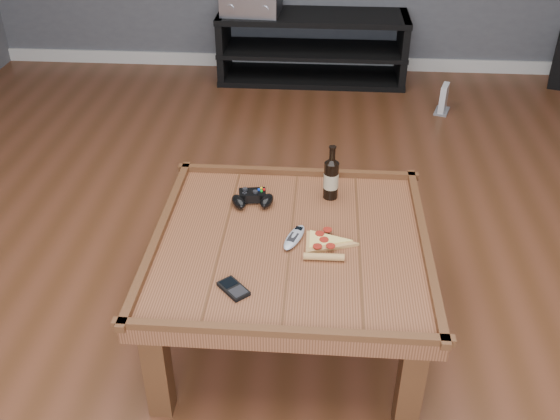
# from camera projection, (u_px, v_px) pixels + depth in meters

# --- Properties ---
(ground) EXTENTS (6.00, 6.00, 0.00)m
(ground) POSITION_uv_depth(u_px,v_px,m) (290.00, 330.00, 2.52)
(ground) COLOR #4D2A16
(ground) RESTS_ON ground
(baseboard) EXTENTS (5.00, 0.02, 0.10)m
(baseboard) POSITION_uv_depth(u_px,v_px,m) (312.00, 62.00, 4.99)
(baseboard) COLOR silver
(baseboard) RESTS_ON ground
(coffee_table) EXTENTS (1.03, 1.03, 0.48)m
(coffee_table) POSITION_uv_depth(u_px,v_px,m) (290.00, 253.00, 2.31)
(coffee_table) COLOR #512C17
(coffee_table) RESTS_ON ground
(media_console) EXTENTS (1.40, 0.45, 0.50)m
(media_console) POSITION_uv_depth(u_px,v_px,m) (312.00, 48.00, 4.68)
(media_console) COLOR black
(media_console) RESTS_ON ground
(beer_bottle) EXTENTS (0.06, 0.06, 0.23)m
(beer_bottle) POSITION_uv_depth(u_px,v_px,m) (331.00, 177.00, 2.48)
(beer_bottle) COLOR black
(beer_bottle) RESTS_ON coffee_table
(game_controller) EXTENTS (0.19, 0.14, 0.05)m
(game_controller) POSITION_uv_depth(u_px,v_px,m) (253.00, 199.00, 2.47)
(game_controller) COLOR black
(game_controller) RESTS_ON coffee_table
(pizza_slice) EXTENTS (0.16, 0.26, 0.03)m
(pizza_slice) POSITION_uv_depth(u_px,v_px,m) (324.00, 244.00, 2.24)
(pizza_slice) COLOR #B1814D
(pizza_slice) RESTS_ON coffee_table
(smartphone) EXTENTS (0.12, 0.12, 0.02)m
(smartphone) POSITION_uv_depth(u_px,v_px,m) (233.00, 289.00, 2.04)
(smartphone) COLOR black
(smartphone) RESTS_ON coffee_table
(remote_control) EXTENTS (0.10, 0.17, 0.02)m
(remote_control) POSITION_uv_depth(u_px,v_px,m) (294.00, 237.00, 2.27)
(remote_control) COLOR #9DA2AB
(remote_control) RESTS_ON coffee_table
(av_receiver) EXTENTS (0.43, 0.37, 0.14)m
(av_receiver) POSITION_uv_depth(u_px,v_px,m) (252.00, 3.00, 4.53)
(av_receiver) COLOR black
(av_receiver) RESTS_ON media_console
(game_console) EXTENTS (0.13, 0.18, 0.20)m
(game_console) POSITION_uv_depth(u_px,v_px,m) (443.00, 100.00, 4.26)
(game_console) COLOR slate
(game_console) RESTS_ON ground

